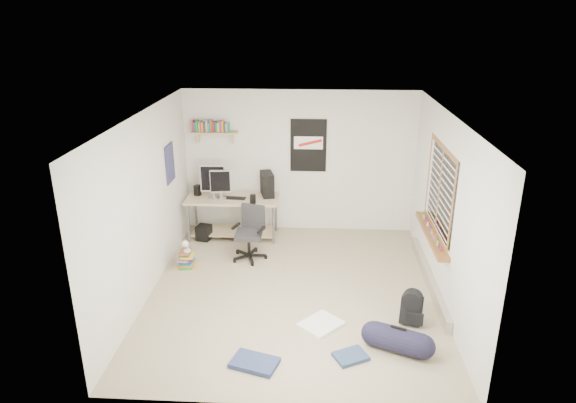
# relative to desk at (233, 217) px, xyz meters

# --- Properties ---
(floor) EXTENTS (4.00, 4.50, 0.01)m
(floor) POSITION_rel_desk_xyz_m (1.13, -1.83, -0.37)
(floor) COLOR gray
(floor) RESTS_ON ground
(ceiling) EXTENTS (4.00, 4.50, 0.01)m
(ceiling) POSITION_rel_desk_xyz_m (1.13, -1.83, 2.14)
(ceiling) COLOR white
(ceiling) RESTS_ON ground
(back_wall) EXTENTS (4.00, 0.01, 2.50)m
(back_wall) POSITION_rel_desk_xyz_m (1.13, 0.43, 0.89)
(back_wall) COLOR silver
(back_wall) RESTS_ON ground
(left_wall) EXTENTS (0.01, 4.50, 2.50)m
(left_wall) POSITION_rel_desk_xyz_m (-0.87, -1.83, 0.89)
(left_wall) COLOR silver
(left_wall) RESTS_ON ground
(right_wall) EXTENTS (0.01, 4.50, 2.50)m
(right_wall) POSITION_rel_desk_xyz_m (3.14, -1.83, 0.89)
(right_wall) COLOR silver
(right_wall) RESTS_ON ground
(desk) EXTENTS (1.71, 1.22, 0.72)m
(desk) POSITION_rel_desk_xyz_m (0.00, 0.00, 0.00)
(desk) COLOR tan
(desk) RESTS_ON floor
(monitor_left) EXTENTS (0.43, 0.12, 0.47)m
(monitor_left) POSITION_rel_desk_xyz_m (-0.31, -0.05, 0.59)
(monitor_left) COLOR #B1B0B5
(monitor_left) RESTS_ON desk
(monitor_right) EXTENTS (0.37, 0.14, 0.40)m
(monitor_right) POSITION_rel_desk_xyz_m (-0.17, -0.08, 0.55)
(monitor_right) COLOR #939498
(monitor_right) RESTS_ON desk
(pc_tower) EXTENTS (0.28, 0.43, 0.42)m
(pc_tower) POSITION_rel_desk_xyz_m (0.59, 0.14, 0.56)
(pc_tower) COLOR black
(pc_tower) RESTS_ON desk
(keyboard) EXTENTS (0.41, 0.18, 0.02)m
(keyboard) POSITION_rel_desk_xyz_m (0.03, -0.05, 0.36)
(keyboard) COLOR black
(keyboard) RESTS_ON desk
(speaker_left) EXTENTS (0.12, 0.12, 0.19)m
(speaker_left) POSITION_rel_desk_xyz_m (-0.62, 0.07, 0.45)
(speaker_left) COLOR black
(speaker_left) RESTS_ON desk
(speaker_right) EXTENTS (0.09, 0.09, 0.17)m
(speaker_right) POSITION_rel_desk_xyz_m (0.39, -0.28, 0.43)
(speaker_right) COLOR black
(speaker_right) RESTS_ON desk
(office_chair) EXTENTS (0.71, 0.71, 0.86)m
(office_chair) POSITION_rel_desk_xyz_m (0.38, -0.85, 0.12)
(office_chair) COLOR #262528
(office_chair) RESTS_ON floor
(wall_shelf) EXTENTS (0.80, 0.22, 0.24)m
(wall_shelf) POSITION_rel_desk_xyz_m (-0.32, 0.31, 1.42)
(wall_shelf) COLOR tan
(wall_shelf) RESTS_ON back_wall
(poster_back_wall) EXTENTS (0.62, 0.03, 0.92)m
(poster_back_wall) POSITION_rel_desk_xyz_m (1.28, 0.40, 1.19)
(poster_back_wall) COLOR black
(poster_back_wall) RESTS_ON back_wall
(poster_left_wall) EXTENTS (0.02, 0.42, 0.60)m
(poster_left_wall) POSITION_rel_desk_xyz_m (-0.85, -0.63, 1.14)
(poster_left_wall) COLOR navy
(poster_left_wall) RESTS_ON left_wall
(window) EXTENTS (0.10, 1.50, 1.26)m
(window) POSITION_rel_desk_xyz_m (3.08, -1.53, 1.08)
(window) COLOR brown
(window) RESTS_ON right_wall
(baseboard_heater) EXTENTS (0.08, 2.50, 0.18)m
(baseboard_heater) POSITION_rel_desk_xyz_m (3.09, -1.53, -0.28)
(baseboard_heater) COLOR #B7B2A8
(baseboard_heater) RESTS_ON floor
(backpack) EXTENTS (0.32, 0.28, 0.35)m
(backpack) POSITION_rel_desk_xyz_m (2.65, -2.55, -0.16)
(backpack) COLOR black
(backpack) RESTS_ON floor
(duffel_bag) EXTENTS (0.39, 0.39, 0.59)m
(duffel_bag) POSITION_rel_desk_xyz_m (2.40, -3.12, -0.22)
(duffel_bag) COLOR black
(duffel_bag) RESTS_ON floor
(tshirt) EXTENTS (0.63, 0.63, 0.04)m
(tshirt) POSITION_rel_desk_xyz_m (1.52, -2.66, -0.34)
(tshirt) COLOR white
(tshirt) RESTS_ON floor
(jeans_a) EXTENTS (0.59, 0.46, 0.06)m
(jeans_a) POSITION_rel_desk_xyz_m (0.77, -3.47, -0.33)
(jeans_a) COLOR navy
(jeans_a) RESTS_ON floor
(jeans_b) EXTENTS (0.45, 0.41, 0.05)m
(jeans_b) POSITION_rel_desk_xyz_m (1.86, -3.29, -0.34)
(jeans_b) COLOR navy
(jeans_b) RESTS_ON floor
(book_stack) EXTENTS (0.57, 0.52, 0.31)m
(book_stack) POSITION_rel_desk_xyz_m (-0.53, -1.21, -0.21)
(book_stack) COLOR brown
(book_stack) RESTS_ON floor
(desk_lamp) EXTENTS (0.17, 0.21, 0.19)m
(desk_lamp) POSITION_rel_desk_xyz_m (-0.51, -1.23, 0.02)
(desk_lamp) COLOR white
(desk_lamp) RESTS_ON book_stack
(subwoofer) EXTENTS (0.27, 0.27, 0.25)m
(subwoofer) POSITION_rel_desk_xyz_m (-0.49, -0.20, -0.22)
(subwoofer) COLOR black
(subwoofer) RESTS_ON floor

